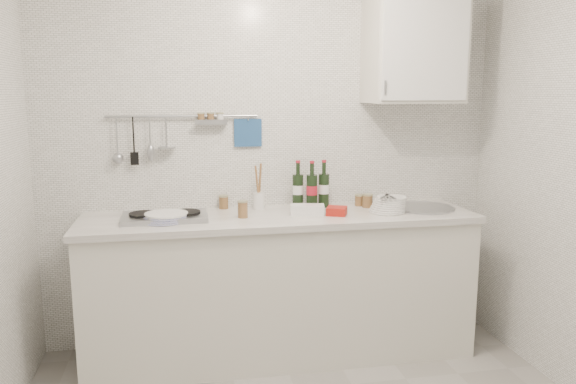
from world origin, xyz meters
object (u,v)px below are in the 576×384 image
object	(u,v)px
wall_cabinet	(414,48)
plate_stack_hob	(165,217)
plate_stack_sink	(389,204)
wine_bottles	(311,184)
utensil_crock	(259,199)

from	to	relation	value
wall_cabinet	plate_stack_hob	distance (m)	1.90
wall_cabinet	plate_stack_sink	size ratio (longest dim) A/B	2.82
plate_stack_sink	wine_bottles	distance (m)	0.52
wall_cabinet	wine_bottles	distance (m)	1.10
wall_cabinet	utensil_crock	size ratio (longest dim) A/B	2.31
wall_cabinet	plate_stack_hob	bearing A→B (deg)	-173.93
wall_cabinet	wine_bottles	xyz separation A→B (m)	(-0.66, 0.05, -0.87)
wall_cabinet	utensil_crock	distance (m)	1.39
plate_stack_sink	utensil_crock	bearing A→B (deg)	163.81
wine_bottles	utensil_crock	world-z (taller)	wine_bottles
utensil_crock	wall_cabinet	bearing A→B (deg)	-3.55
wall_cabinet	utensil_crock	world-z (taller)	wall_cabinet
wall_cabinet	wine_bottles	world-z (taller)	wall_cabinet
plate_stack_hob	wine_bottles	distance (m)	0.97
wall_cabinet	plate_stack_sink	world-z (taller)	wall_cabinet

